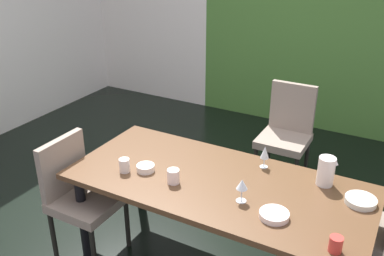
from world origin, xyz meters
TOP-DOWN VIEW (x-y plane):
  - ground_plane at (0.00, 0.00)m, footprint 5.26×5.36m
  - garden_window_panel at (0.91, 2.63)m, footprint 3.44×0.10m
  - dining_table at (0.69, -0.18)m, footprint 1.99×0.91m
  - chair_head_far at (0.74, 1.22)m, footprint 0.44×0.45m
  - chair_left_near at (-0.26, -0.49)m, footprint 0.45×0.44m
  - chair_right_far at (1.65, 0.14)m, footprint 0.44×0.44m
  - wine_glass_near_window at (0.90, 0.14)m, footprint 0.06×0.06m
  - wine_glass_corner at (0.92, -0.32)m, footprint 0.07×0.07m
  - serving_bowl_center at (0.21, -0.30)m, footprint 0.12×0.12m
  - serving_bowl_east at (1.56, 0.01)m, footprint 0.19×0.19m
  - serving_bowl_rear at (1.15, -0.38)m, footprint 0.17×0.17m
  - cup_north at (1.52, -0.50)m, footprint 0.07×0.07m
  - cup_west at (0.09, -0.38)m, footprint 0.07×0.07m
  - cup_south at (0.45, -0.34)m, footprint 0.08×0.08m
  - pitcher_near_shelf at (1.32, 0.12)m, footprint 0.12×0.11m

SIDE VIEW (x-z plane):
  - ground_plane at x=0.00m, z-range -0.02..0.00m
  - chair_left_near at x=-0.26m, z-range 0.06..0.97m
  - chair_head_far at x=0.74m, z-range 0.06..1.01m
  - chair_right_far at x=1.65m, z-range 0.05..1.04m
  - dining_table at x=0.69m, z-range 0.29..1.01m
  - serving_bowl_rear at x=1.15m, z-range 0.72..0.76m
  - serving_bowl_east at x=1.56m, z-range 0.72..0.76m
  - serving_bowl_center at x=0.21m, z-range 0.72..0.77m
  - cup_north at x=1.52m, z-range 0.72..0.81m
  - cup_south at x=0.45m, z-range 0.72..0.82m
  - cup_west at x=0.09m, z-range 0.72..0.82m
  - pitcher_near_shelf at x=1.32m, z-range 0.73..0.92m
  - wine_glass_near_window at x=0.90m, z-range 0.76..0.92m
  - wine_glass_corner at x=0.92m, z-range 0.76..0.91m
  - garden_window_panel at x=0.91m, z-range 0.00..2.86m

